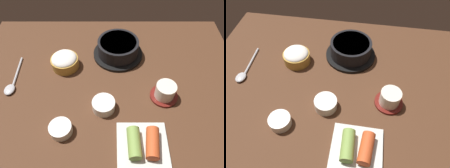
{
  "view_description": "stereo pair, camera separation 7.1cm",
  "coord_description": "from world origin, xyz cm",
  "views": [
    {
      "loc": [
        1.88,
        -46.12,
        60.59
      ],
      "look_at": [
        2.0,
        -2.0,
        5.0
      ],
      "focal_mm": 33.47,
      "sensor_mm": 36.0,
      "label": 1
    },
    {
      "loc": [
        8.95,
        -45.57,
        60.59
      ],
      "look_at": [
        2.0,
        -2.0,
        5.0
      ],
      "focal_mm": 33.47,
      "sensor_mm": 36.0,
      "label": 2
    }
  ],
  "objects": [
    {
      "name": "spoon",
      "position": [
        -33.65,
        -0.12,
        2.62
      ],
      "size": [
        3.6,
        18.16,
        1.35
      ],
      "color": "#B7B7BC",
      "rests_on": "dining_table"
    },
    {
      "name": "kimchi_plate",
      "position": [
        10.63,
        -22.91,
        3.78
      ],
      "size": [
        14.68,
        14.68,
        4.76
      ],
      "color": "silver",
      "rests_on": "dining_table"
    },
    {
      "name": "dining_table",
      "position": [
        0.0,
        0.0,
        1.0
      ],
      "size": [
        100.0,
        76.0,
        2.0
      ],
      "primitive_type": "cube",
      "color": "#4C2D1C",
      "rests_on": "ground"
    },
    {
      "name": "side_bowl_near",
      "position": [
        -13.41,
        -18.0,
        3.69
      ],
      "size": [
        6.79,
        6.79,
        3.13
      ],
      "color": "white",
      "rests_on": "dining_table"
    },
    {
      "name": "rice_bowl",
      "position": [
        -15.83,
        9.14,
        4.9
      ],
      "size": [
        10.17,
        10.17,
        5.85
      ],
      "color": "#B78C38",
      "rests_on": "dining_table"
    },
    {
      "name": "tea_cup_with_saucer",
      "position": [
        19.51,
        -5.08,
        4.73
      ],
      "size": [
        9.33,
        9.33,
        5.81
      ],
      "color": "maroon",
      "rests_on": "dining_table"
    },
    {
      "name": "banchan_cup_center",
      "position": [
        -0.82,
        -9.69,
        3.9
      ],
      "size": [
        7.42,
        7.42,
        3.54
      ],
      "color": "white",
      "rests_on": "dining_table"
    },
    {
      "name": "stone_pot",
      "position": [
        4.25,
        15.52,
        5.41
      ],
      "size": [
        19.48,
        19.48,
        6.86
      ],
      "color": "black",
      "rests_on": "dining_table"
    }
  ]
}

